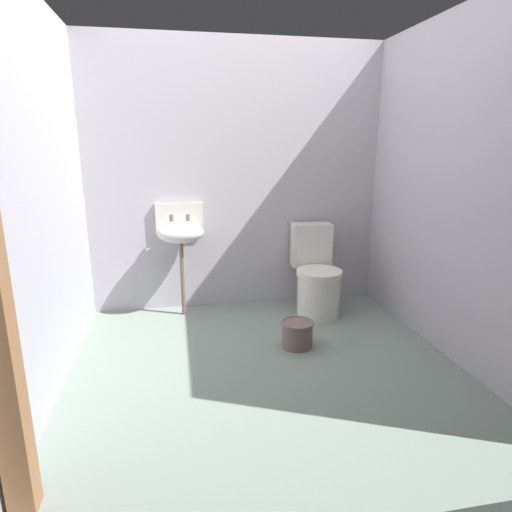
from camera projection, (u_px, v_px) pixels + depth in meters
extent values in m
cube|color=gray|center=(264.00, 367.00, 3.06)|extent=(3.05, 2.78, 0.08)
cube|color=#AEA7B0|center=(237.00, 178.00, 3.93)|extent=(3.05, 0.10, 2.38)
cube|color=#ABAAB3|center=(38.00, 197.00, 2.60)|extent=(0.10, 2.58, 2.38)
cube|color=#A9A3AE|center=(449.00, 188.00, 3.09)|extent=(0.10, 2.58, 2.38)
cylinder|color=silver|center=(318.00, 295.00, 3.84)|extent=(0.40, 0.40, 0.38)
cylinder|color=silver|center=(319.00, 273.00, 3.78)|extent=(0.42, 0.42, 0.04)
cube|color=silver|center=(311.00, 245.00, 4.02)|extent=(0.37, 0.20, 0.40)
cylinder|color=#6A5851|center=(183.00, 279.00, 3.83)|extent=(0.04, 0.04, 0.66)
ellipsoid|color=silver|center=(180.00, 233.00, 3.72)|extent=(0.40, 0.32, 0.18)
cube|color=silver|center=(180.00, 218.00, 3.85)|extent=(0.42, 0.04, 0.28)
cylinder|color=#6A5851|center=(172.00, 218.00, 3.73)|extent=(0.04, 0.04, 0.06)
cylinder|color=#6A5851|center=(188.00, 218.00, 3.76)|extent=(0.04, 0.04, 0.06)
cylinder|color=#6A5851|center=(297.00, 334.00, 3.27)|extent=(0.23, 0.23, 0.19)
torus|color=#655755|center=(297.00, 323.00, 3.25)|extent=(0.25, 0.25, 0.02)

